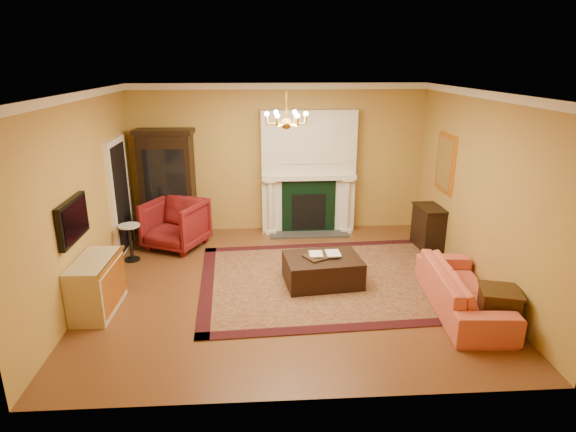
{
  "coord_description": "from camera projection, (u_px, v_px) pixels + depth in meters",
  "views": [
    {
      "loc": [
        -0.41,
        -6.97,
        3.42
      ],
      "look_at": [
        0.04,
        0.3,
        1.06
      ],
      "focal_mm": 30.0,
      "sensor_mm": 36.0,
      "label": 1
    }
  ],
  "objects": [
    {
      "name": "commode",
      "position": [
        97.0,
        285.0,
        6.79
      ],
      "size": [
        0.52,
        1.06,
        0.78
      ],
      "primitive_type": "cube",
      "rotation": [
        0.0,
        0.0,
        -0.03
      ],
      "color": "#BDAC8A",
      "rests_on": "floor"
    },
    {
      "name": "ottoman_tray",
      "position": [
        319.0,
        256.0,
        7.6
      ],
      "size": [
        0.54,
        0.51,
        0.03
      ],
      "primitive_type": "cube",
      "rotation": [
        0.0,
        0.0,
        0.51
      ],
      "color": "black",
      "rests_on": "leather_ottoman"
    },
    {
      "name": "crown_molding",
      "position": [
        283.0,
        92.0,
        7.69
      ],
      "size": [
        6.0,
        5.5,
        0.12
      ],
      "color": "white",
      "rests_on": "ceiling"
    },
    {
      "name": "gilt_mirror",
      "position": [
        445.0,
        163.0,
        8.69
      ],
      "size": [
        0.06,
        0.76,
        1.05
      ],
      "color": "gold",
      "rests_on": "wall_right"
    },
    {
      "name": "chandelier",
      "position": [
        286.0,
        120.0,
        6.89
      ],
      "size": [
        0.63,
        0.55,
        0.53
      ],
      "color": "gold",
      "rests_on": "ceiling"
    },
    {
      "name": "ceiling",
      "position": [
        286.0,
        91.0,
        6.76
      ],
      "size": [
        6.0,
        5.5,
        0.02
      ],
      "primitive_type": "cube",
      "color": "silver",
      "rests_on": "wall_back"
    },
    {
      "name": "console_table",
      "position": [
        428.0,
        228.0,
        9.1
      ],
      "size": [
        0.45,
        0.73,
        0.78
      ],
      "primitive_type": "cube",
      "rotation": [
        0.0,
        0.0,
        0.07
      ],
      "color": "black",
      "rests_on": "floor"
    },
    {
      "name": "oriental_rug",
      "position": [
        333.0,
        279.0,
        7.86
      ],
      "size": [
        4.42,
        3.42,
        0.02
      ],
      "primitive_type": "cube",
      "rotation": [
        0.0,
        0.0,
        0.05
      ],
      "color": "#43110E",
      "rests_on": "floor"
    },
    {
      "name": "coral_sofa",
      "position": [
        464.0,
        283.0,
        6.8
      ],
      "size": [
        0.77,
        2.16,
        0.83
      ],
      "primitive_type": "imported",
      "rotation": [
        0.0,
        0.0,
        1.5
      ],
      "color": "#D84844",
      "rests_on": "floor"
    },
    {
      "name": "wall_front",
      "position": [
        303.0,
        270.0,
        4.61
      ],
      "size": [
        6.0,
        0.02,
        3.0
      ],
      "primitive_type": "cube",
      "color": "#B37D40",
      "rests_on": "floor"
    },
    {
      "name": "china_cabinet",
      "position": [
        168.0,
        186.0,
        9.6
      ],
      "size": [
        1.06,
        0.54,
        2.06
      ],
      "primitive_type": "cube",
      "rotation": [
        0.0,
        0.0,
        -0.07
      ],
      "color": "black",
      "rests_on": "floor"
    },
    {
      "name": "wingback_armchair",
      "position": [
        175.0,
        222.0,
        9.09
      ],
      "size": [
        1.29,
        1.26,
        1.02
      ],
      "primitive_type": "imported",
      "rotation": [
        0.0,
        0.0,
        -0.44
      ],
      "color": "maroon",
      "rests_on": "floor"
    },
    {
      "name": "book_b",
      "position": [
        326.0,
        245.0,
        7.59
      ],
      "size": [
        0.22,
        0.03,
        0.3
      ],
      "primitive_type": "imported",
      "rotation": [
        0.0,
        0.0,
        0.03
      ],
      "color": "gray",
      "rests_on": "ottoman_tray"
    },
    {
      "name": "wall_right",
      "position": [
        481.0,
        191.0,
        7.41
      ],
      "size": [
        0.02,
        5.5,
        3.0
      ],
      "primitive_type": "cube",
      "color": "#B37D40",
      "rests_on": "floor"
    },
    {
      "name": "tv_panel",
      "position": [
        73.0,
        220.0,
        6.53
      ],
      "size": [
        0.09,
        0.95,
        0.58
      ],
      "color": "black",
      "rests_on": "wall_left"
    },
    {
      "name": "pedestal_table",
      "position": [
        131.0,
        240.0,
        8.51
      ],
      "size": [
        0.38,
        0.38,
        0.67
      ],
      "color": "black",
      "rests_on": "floor"
    },
    {
      "name": "wall_left",
      "position": [
        82.0,
        198.0,
        7.05
      ],
      "size": [
        0.02,
        5.5,
        3.0
      ],
      "primitive_type": "cube",
      "color": "#B37D40",
      "rests_on": "floor"
    },
    {
      "name": "wall_back",
      "position": [
        278.0,
        159.0,
        9.85
      ],
      "size": [
        6.0,
        0.02,
        3.0
      ],
      "primitive_type": "cube",
      "color": "#B37D40",
      "rests_on": "floor"
    },
    {
      "name": "topiary_left",
      "position": [
        279.0,
        164.0,
        9.65
      ],
      "size": [
        0.14,
        0.14,
        0.38
      ],
      "color": "gray",
      "rests_on": "fireplace"
    },
    {
      "name": "leather_ottoman",
      "position": [
        322.0,
        270.0,
        7.66
      ],
      "size": [
        1.26,
        0.98,
        0.44
      ],
      "primitive_type": "cube",
      "rotation": [
        0.0,
        0.0,
        0.12
      ],
      "color": "black",
      "rests_on": "oriental_rug"
    },
    {
      "name": "floor",
      "position": [
        286.0,
        285.0,
        7.7
      ],
      "size": [
        6.0,
        5.5,
        0.02
      ],
      "primitive_type": "cube",
      "color": "brown",
      "rests_on": "ground"
    },
    {
      "name": "topiary_right",
      "position": [
        334.0,
        163.0,
        9.72
      ],
      "size": [
        0.14,
        0.14,
        0.38
      ],
      "color": "gray",
      "rests_on": "fireplace"
    },
    {
      "name": "fireplace",
      "position": [
        308.0,
        175.0,
        9.8
      ],
      "size": [
        1.9,
        0.7,
        2.5
      ],
      "color": "silver",
      "rests_on": "wall_back"
    },
    {
      "name": "end_table",
      "position": [
        498.0,
        310.0,
        6.36
      ],
      "size": [
        0.58,
        0.58,
        0.55
      ],
      "primitive_type": "cube",
      "rotation": [
        0.0,
        0.0,
        -0.28
      ],
      "color": "#3D2510",
      "rests_on": "floor"
    },
    {
      "name": "doorway",
      "position": [
        120.0,
        196.0,
        8.81
      ],
      "size": [
        0.08,
        1.05,
        2.1
      ],
      "color": "silver",
      "rests_on": "wall_left"
    },
    {
      "name": "book_a",
      "position": [
        309.0,
        247.0,
        7.56
      ],
      "size": [
        0.21,
        0.03,
        0.28
      ],
      "primitive_type": "imported",
      "rotation": [
        0.0,
        0.0,
        -0.01
      ],
      "color": "gray",
      "rests_on": "ottoman_tray"
    }
  ]
}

